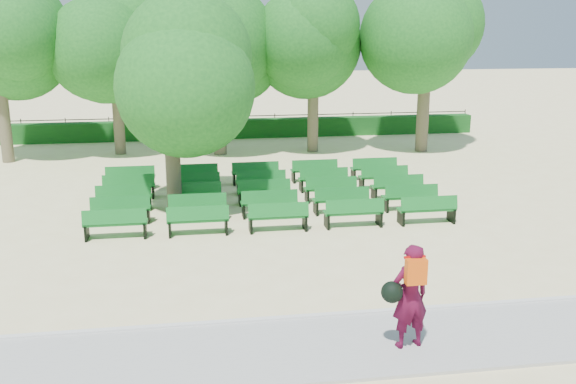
{
  "coord_description": "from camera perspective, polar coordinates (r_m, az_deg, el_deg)",
  "views": [
    {
      "loc": [
        -1.31,
        -17.02,
        5.32
      ],
      "look_at": [
        1.23,
        -1.0,
        1.1
      ],
      "focal_mm": 40.0,
      "sensor_mm": 36.0,
      "label": 1
    }
  ],
  "objects": [
    {
      "name": "tree_among",
      "position": [
        18.41,
        -10.53,
        9.88
      ],
      "size": [
        4.21,
        4.21,
        5.8
      ],
      "color": "brown",
      "rests_on": "ground"
    },
    {
      "name": "bench_array",
      "position": [
        19.7,
        -2.09,
        -0.84
      ],
      "size": [
        1.64,
        0.6,
        1.01
      ],
      "rotation": [
        0.0,
        0.0,
        0.07
      ],
      "color": "#136D24",
      "rests_on": "ground"
    },
    {
      "name": "fence",
      "position": [
        31.9,
        -6.54,
        4.89
      ],
      "size": [
        26.0,
        0.1,
        1.02
      ],
      "primitive_type": null,
      "color": "black",
      "rests_on": "ground"
    },
    {
      "name": "ground",
      "position": [
        17.88,
        -4.4,
        -2.77
      ],
      "size": [
        120.0,
        120.0,
        0.0
      ],
      "primitive_type": "plane",
      "color": "beige"
    },
    {
      "name": "hedge",
      "position": [
        31.43,
        -6.53,
        5.57
      ],
      "size": [
        26.0,
        0.7,
        0.9
      ],
      "primitive_type": "cube",
      "color": "#144E18",
      "rests_on": "ground"
    },
    {
      "name": "person",
      "position": [
        10.94,
        10.7,
        -8.97
      ],
      "size": [
        0.88,
        0.56,
        1.81
      ],
      "rotation": [
        0.0,
        0.0,
        3.33
      ],
      "color": "#490A25",
      "rests_on": "ground"
    },
    {
      "name": "tree_line",
      "position": [
        27.57,
        -6.12,
        3.37
      ],
      "size": [
        21.8,
        6.8,
        7.04
      ],
      "primitive_type": null,
      "color": "#1E6A1F",
      "rests_on": "ground"
    },
    {
      "name": "curb",
      "position": [
        12.07,
        -1.91,
        -11.33
      ],
      "size": [
        30.0,
        0.12,
        0.1
      ],
      "primitive_type": "cube",
      "color": "silver",
      "rests_on": "ground"
    },
    {
      "name": "paving",
      "position": [
        11.06,
        -1.14,
        -14.0
      ],
      "size": [
        30.0,
        2.2,
        0.06
      ],
      "primitive_type": "cube",
      "color": "#A8A8A4",
      "rests_on": "ground"
    }
  ]
}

